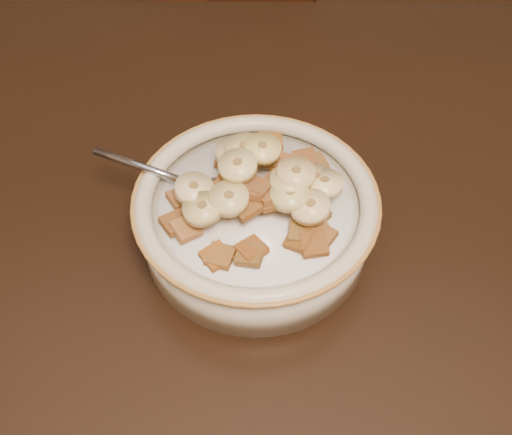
{
  "coord_description": "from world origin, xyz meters",
  "views": [
    {
      "loc": [
        0.02,
        -0.24,
        1.16
      ],
      "look_at": [
        0.02,
        0.06,
        0.78
      ],
      "focal_mm": 40.0,
      "sensor_mm": 36.0,
      "label": 1
    }
  ],
  "objects_px": {
    "cereal_bowl": "(256,222)",
    "table": "(233,308)",
    "chair": "(215,41)",
    "spoon": "(220,193)"
  },
  "relations": [
    {
      "from": "cereal_bowl",
      "to": "table",
      "type": "bearing_deg",
      "value": -108.27
    },
    {
      "from": "table",
      "to": "cereal_bowl",
      "type": "height_order",
      "value": "cereal_bowl"
    },
    {
      "from": "chair",
      "to": "cereal_bowl",
      "type": "height_order",
      "value": "chair"
    },
    {
      "from": "chair",
      "to": "spoon",
      "type": "xyz_separation_m",
      "value": [
        0.06,
        -0.67,
        0.31
      ]
    },
    {
      "from": "chair",
      "to": "spoon",
      "type": "relative_size",
      "value": 21.07
    },
    {
      "from": "spoon",
      "to": "cereal_bowl",
      "type": "bearing_deg",
      "value": 90.0
    },
    {
      "from": "table",
      "to": "cereal_bowl",
      "type": "relative_size",
      "value": 7.17
    },
    {
      "from": "table",
      "to": "cereal_bowl",
      "type": "bearing_deg",
      "value": 71.96
    },
    {
      "from": "chair",
      "to": "spoon",
      "type": "bearing_deg",
      "value": -62.75
    },
    {
      "from": "table",
      "to": "spoon",
      "type": "relative_size",
      "value": 29.86
    }
  ]
}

